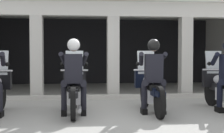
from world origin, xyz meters
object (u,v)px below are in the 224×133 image
at_px(police_officer_center_left, 74,70).
at_px(motorcycle_center_right, 150,89).
at_px(police_officer_center_right, 153,70).
at_px(motorcycle_far_right, 222,88).
at_px(motorcycle_center_left, 74,90).

distance_m(police_officer_center_left, motorcycle_center_right, 1.75).
bearing_deg(motorcycle_center_right, police_officer_center_right, -83.24).
bearing_deg(police_officer_center_right, motorcycle_far_right, 17.38).
bearing_deg(police_officer_center_left, motorcycle_far_right, 11.74).
distance_m(police_officer_center_left, police_officer_center_right, 1.67).
relative_size(motorcycle_center_left, police_officer_center_left, 1.29).
xyz_separation_m(motorcycle_center_right, motorcycle_far_right, (1.67, 0.02, 0.00)).
relative_size(police_officer_center_left, motorcycle_far_right, 0.78).
bearing_deg(police_officer_center_right, motorcycle_center_left, 177.27).
height_order(police_officer_center_right, motorcycle_far_right, police_officer_center_right).
distance_m(police_officer_center_right, motorcycle_far_right, 1.75).
relative_size(police_officer_center_left, police_officer_center_right, 1.00).
height_order(police_officer_center_left, motorcycle_center_right, police_officer_center_left).
relative_size(motorcycle_center_right, police_officer_center_right, 1.29).
xyz_separation_m(police_officer_center_left, motorcycle_center_right, (1.67, 0.28, -0.44)).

